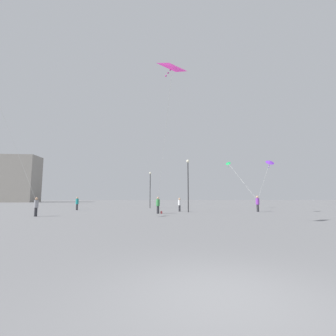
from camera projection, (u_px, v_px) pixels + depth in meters
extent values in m
plane|color=slate|center=(224.00, 298.00, 3.97)|extent=(300.00, 300.00, 0.00)
cylinder|color=#2D2D33|center=(158.00, 210.00, 24.64)|extent=(0.25, 0.25, 0.77)
cylinder|color=#388C47|center=(158.00, 203.00, 24.72)|extent=(0.37, 0.37, 0.67)
sphere|color=tan|center=(158.00, 198.00, 24.78)|extent=(0.25, 0.25, 0.25)
cylinder|color=#2D2D33|center=(258.00, 208.00, 27.76)|extent=(0.27, 0.27, 0.83)
cylinder|color=purple|center=(257.00, 201.00, 27.86)|extent=(0.40, 0.40, 0.72)
sphere|color=tan|center=(257.00, 197.00, 27.92)|extent=(0.27, 0.27, 0.27)
cylinder|color=#2D2D33|center=(36.00, 212.00, 20.97)|extent=(0.24, 0.24, 0.75)
cylinder|color=gray|center=(36.00, 204.00, 21.06)|extent=(0.36, 0.36, 0.65)
sphere|color=tan|center=(37.00, 199.00, 21.11)|extent=(0.24, 0.24, 0.24)
cylinder|color=#2D2D33|center=(180.00, 208.00, 28.40)|extent=(0.23, 0.23, 0.72)
cylinder|color=white|center=(179.00, 203.00, 28.49)|extent=(0.34, 0.34, 0.62)
sphere|color=tan|center=(179.00, 199.00, 28.54)|extent=(0.23, 0.23, 0.23)
cylinder|color=#2D2D33|center=(77.00, 207.00, 31.42)|extent=(0.25, 0.25, 0.77)
cylinder|color=teal|center=(77.00, 201.00, 31.50)|extent=(0.37, 0.37, 0.67)
sphere|color=tan|center=(77.00, 198.00, 31.56)|extent=(0.25, 0.25, 0.25)
cylinder|color=silver|center=(11.00, 135.00, 19.56)|extent=(2.69, 4.27, 10.65)
cone|color=purple|center=(270.00, 162.00, 27.08)|extent=(0.94, 0.82, 0.65)
sphere|color=purple|center=(270.00, 164.00, 26.95)|extent=(0.10, 0.10, 0.10)
sphere|color=purple|center=(269.00, 166.00, 26.83)|extent=(0.10, 0.10, 0.10)
sphere|color=purple|center=(269.00, 167.00, 26.71)|extent=(0.10, 0.10, 0.10)
cylinder|color=silver|center=(264.00, 181.00, 27.47)|extent=(1.07, 1.38, 4.25)
cone|color=green|center=(228.00, 163.00, 38.36)|extent=(0.96, 0.93, 0.61)
sphere|color=green|center=(228.00, 164.00, 38.20)|extent=(0.10, 0.10, 0.10)
sphere|color=green|center=(228.00, 166.00, 38.04)|extent=(0.10, 0.10, 0.10)
sphere|color=green|center=(228.00, 167.00, 37.88)|extent=(0.10, 0.10, 0.10)
cylinder|color=silver|center=(240.00, 179.00, 33.11)|extent=(0.38, 9.91, 5.70)
pyramid|color=#D12899|center=(173.00, 67.00, 14.74)|extent=(1.67, 1.24, 0.79)
sphere|color=#D12899|center=(170.00, 70.00, 14.69)|extent=(0.10, 0.10, 0.10)
sphere|color=#D12899|center=(168.00, 73.00, 14.62)|extent=(0.10, 0.10, 0.10)
sphere|color=#D12899|center=(166.00, 76.00, 14.56)|extent=(0.10, 0.10, 0.10)
cylinder|color=silver|center=(163.00, 151.00, 19.75)|extent=(0.86, 11.10, 8.22)
cube|color=gray|center=(0.00, 179.00, 82.77)|extent=(24.56, 9.14, 15.86)
cylinder|color=#2D2D30|center=(188.00, 187.00, 27.22)|extent=(0.12, 0.12, 5.57)
sphere|color=#EAE5C6|center=(188.00, 161.00, 27.57)|extent=(0.36, 0.36, 0.36)
cylinder|color=#2D2D30|center=(150.00, 191.00, 37.57)|extent=(0.12, 0.12, 5.24)
sphere|color=#EAE5C6|center=(150.00, 173.00, 37.90)|extent=(0.36, 0.36, 0.36)
cube|color=maroon|center=(161.00, 212.00, 24.72)|extent=(0.18, 0.34, 0.24)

